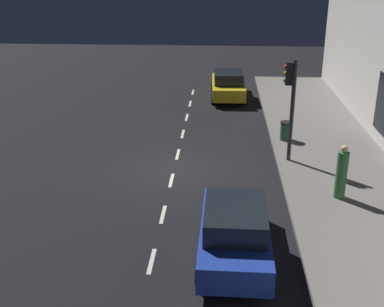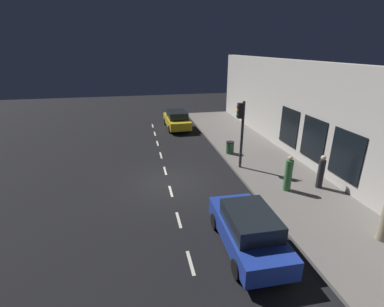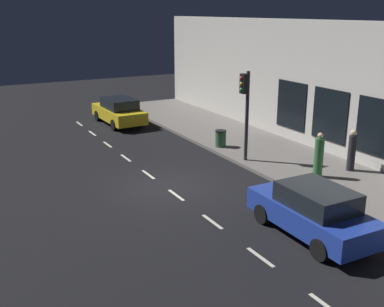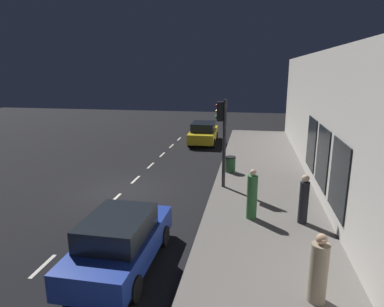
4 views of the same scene
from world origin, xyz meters
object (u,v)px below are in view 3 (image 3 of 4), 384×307
(parked_car_1, at_px, (313,211))
(pedestrian_1, at_px, (319,156))
(parked_car_2, at_px, (119,111))
(trash_bin, at_px, (221,138))
(pedestrian_0, at_px, (352,151))
(traffic_light, at_px, (245,102))

(parked_car_1, relative_size, pedestrian_1, 2.35)
(parked_car_2, height_order, trash_bin, parked_car_2)
(pedestrian_0, xyz_separation_m, trash_bin, (-2.88, 5.65, -0.42))
(traffic_light, bearing_deg, pedestrian_1, -66.67)
(traffic_light, distance_m, parked_car_1, 7.37)
(traffic_light, height_order, trash_bin, traffic_light)
(traffic_light, bearing_deg, parked_car_2, 102.74)
(pedestrian_0, xyz_separation_m, pedestrian_1, (-1.76, 0.07, 0.01))
(traffic_light, distance_m, parked_car_2, 10.32)
(traffic_light, relative_size, pedestrian_1, 2.17)
(trash_bin, bearing_deg, traffic_light, -96.38)
(parked_car_2, height_order, pedestrian_1, pedestrian_1)
(traffic_light, bearing_deg, parked_car_1, -107.76)
(parked_car_2, height_order, pedestrian_0, pedestrian_0)
(parked_car_1, bearing_deg, parked_car_2, 90.92)
(pedestrian_0, bearing_deg, traffic_light, -162.15)
(parked_car_1, relative_size, parked_car_2, 0.95)
(traffic_light, xyz_separation_m, parked_car_1, (-2.16, -6.76, -2.00))
(traffic_light, xyz_separation_m, pedestrian_1, (1.38, -3.21, -1.79))
(parked_car_2, distance_m, trash_bin, 7.92)
(parked_car_2, distance_m, pedestrian_1, 13.58)
(parked_car_1, distance_m, pedestrian_1, 5.02)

